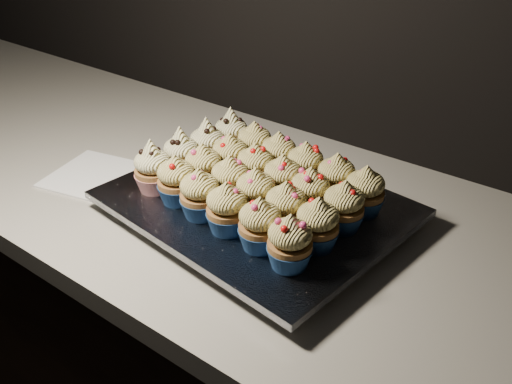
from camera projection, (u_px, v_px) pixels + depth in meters
cabinet at (206, 358)px, 1.30m from camera, size 2.40×0.60×0.86m
worktop at (196, 188)px, 1.07m from camera, size 2.44×0.64×0.04m
napkin at (95, 176)px, 1.06m from camera, size 0.19×0.19×0.00m
baking_tray at (256, 212)px, 0.94m from camera, size 0.45×0.37×0.02m
foil_lining at (256, 204)px, 0.93m from camera, size 0.49×0.40×0.01m
cupcake_0 at (153, 169)px, 0.94m from camera, size 0.06×0.06×0.10m
cupcake_1 at (176, 181)px, 0.91m from camera, size 0.06×0.06×0.08m
cupcake_2 at (200, 195)px, 0.87m from camera, size 0.06×0.06×0.08m
cupcake_3 at (227, 209)px, 0.84m from camera, size 0.06×0.06×0.08m
cupcake_4 at (260, 225)px, 0.80m from camera, size 0.06×0.06×0.08m
cupcake_5 at (290, 243)px, 0.76m from camera, size 0.06×0.06×0.08m
cupcake_6 at (181, 155)px, 0.98m from camera, size 0.06×0.06×0.10m
cupcake_7 at (203, 168)px, 0.94m from camera, size 0.06×0.06×0.08m
cupcake_8 at (230, 181)px, 0.91m from camera, size 0.06×0.06×0.08m
cupcake_9 at (256, 194)px, 0.87m from camera, size 0.06×0.06×0.08m
cupcake_10 at (286, 208)px, 0.84m from camera, size 0.06×0.06×0.08m
cupcake_11 at (317, 225)px, 0.80m from camera, size 0.06×0.06×0.08m
cupcake_12 at (207, 145)px, 1.01m from camera, size 0.06×0.06×0.10m
cupcake_13 at (230, 157)px, 0.98m from camera, size 0.06×0.06×0.08m
cupcake_14 at (255, 168)px, 0.94m from camera, size 0.06×0.06×0.08m
cupcake_15 at (282, 180)px, 0.91m from camera, size 0.06×0.06×0.08m
cupcake_16 at (310, 193)px, 0.87m from camera, size 0.06×0.06×0.08m
cupcake_17 at (343, 207)px, 0.84m from camera, size 0.06×0.06×0.08m
cupcake_18 at (231, 134)px, 1.05m from camera, size 0.06×0.06×0.10m
cupcake_19 at (254, 145)px, 1.02m from camera, size 0.06×0.06×0.08m
cupcake_20 at (278, 156)px, 0.98m from camera, size 0.06×0.06×0.08m
cupcake_21 at (305, 166)px, 0.95m from camera, size 0.06×0.06×0.08m
cupcake_22 at (336, 179)px, 0.91m from camera, size 0.06×0.06×0.08m
cupcake_23 at (365, 192)px, 0.88m from camera, size 0.06×0.06×0.08m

